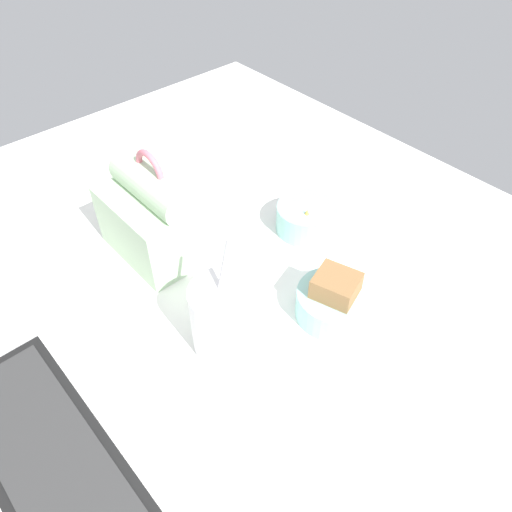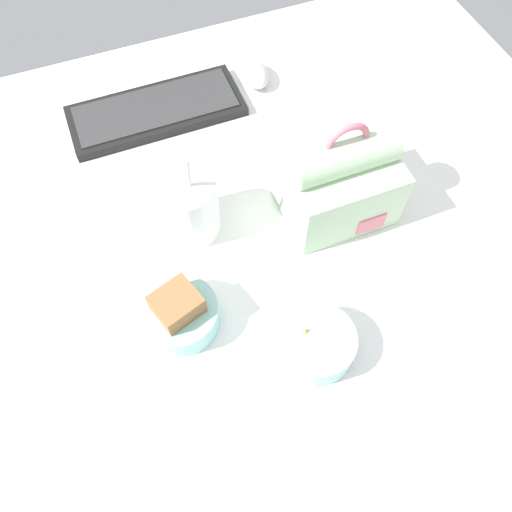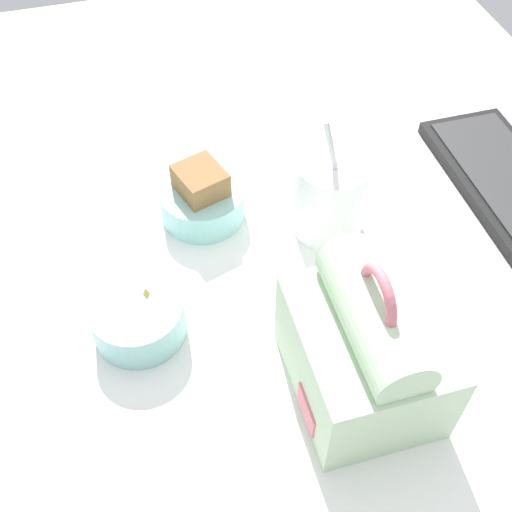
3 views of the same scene
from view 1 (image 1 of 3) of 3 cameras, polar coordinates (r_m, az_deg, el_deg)
desk_surface at (r=77.60cm, az=-0.13°, el=-5.94°), size 140.00×110.00×2.00cm
keyboard at (r=67.92cm, az=-22.87°, el=-19.86°), size 31.87×12.85×2.10cm
lunch_bag at (r=82.74cm, az=-11.15°, el=4.68°), size 16.83×14.05×18.90cm
soup_cup at (r=67.99cm, az=-3.64°, el=-6.97°), size 9.20×9.20×18.27cm
bento_bowl_sandwich at (r=74.25cm, az=8.86°, el=-5.05°), size 11.05×11.05×7.88cm
bento_bowl_snacks at (r=87.86cm, az=5.78°, el=4.39°), size 10.59×10.59×5.90cm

